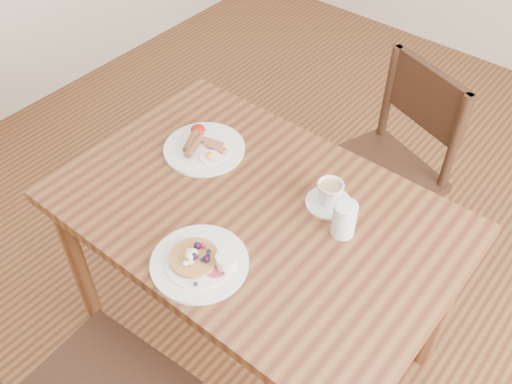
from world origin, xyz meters
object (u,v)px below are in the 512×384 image
chair_far (387,163)px  teacup_saucer (329,195)px  pancake_plate (201,261)px  dining_table (256,230)px  breakfast_plate (203,147)px  water_glass (344,219)px

chair_far → teacup_saucer: chair_far is taller
pancake_plate → teacup_saucer: teacup_saucer is taller
dining_table → chair_far: size_ratio=1.36×
breakfast_plate → water_glass: 0.56m
breakfast_plate → teacup_saucer: bearing=7.0°
chair_far → water_glass: bearing=124.5°
teacup_saucer → breakfast_plate: bearing=-173.0°
dining_table → chair_far: bearing=82.8°
teacup_saucer → dining_table: bearing=-135.4°
dining_table → pancake_plate: 0.28m
water_glass → breakfast_plate: bearing=178.7°
water_glass → chair_far: bearing=104.8°
dining_table → pancake_plate: (0.02, -0.26, 0.11)m
breakfast_plate → chair_far: bearing=56.8°
teacup_saucer → water_glass: water_glass is taller
dining_table → teacup_saucer: teacup_saucer is taller
dining_table → pancake_plate: bearing=-85.9°
breakfast_plate → water_glass: (0.56, -0.01, 0.04)m
dining_table → pancake_plate: pancake_plate is taller
dining_table → breakfast_plate: breakfast_plate is taller
breakfast_plate → water_glass: size_ratio=2.45×
teacup_saucer → water_glass: 0.12m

